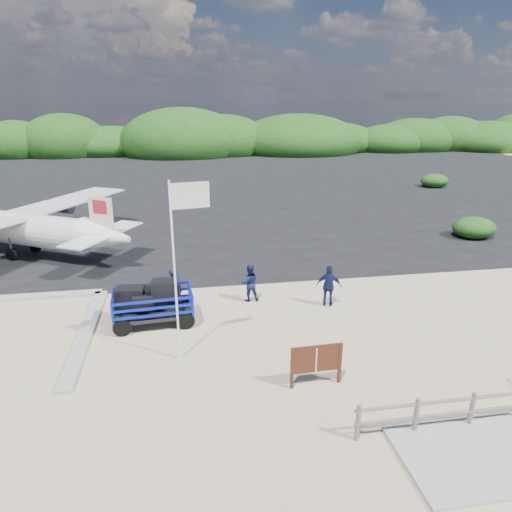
{
  "coord_description": "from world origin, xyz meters",
  "views": [
    {
      "loc": [
        -0.88,
        -13.51,
        7.94
      ],
      "look_at": [
        1.92,
        3.64,
        1.83
      ],
      "focal_mm": 32.0,
      "sensor_mm": 36.0,
      "label": 1
    }
  ],
  "objects_px": {
    "baggage_cart": "(155,324)",
    "crew_b": "(250,283)",
    "signboard": "(315,385)",
    "crew_a": "(174,292)",
    "aircraft_large": "(380,194)",
    "flagpole": "(180,358)",
    "crew_c": "(329,286)"
  },
  "relations": [
    {
      "from": "baggage_cart",
      "to": "crew_b",
      "type": "relative_size",
      "value": 1.97
    },
    {
      "from": "signboard",
      "to": "crew_a",
      "type": "bearing_deg",
      "value": 126.14
    },
    {
      "from": "crew_a",
      "to": "aircraft_large",
      "type": "bearing_deg",
      "value": -150.46
    },
    {
      "from": "baggage_cart",
      "to": "flagpole",
      "type": "relative_size",
      "value": 0.54
    },
    {
      "from": "crew_c",
      "to": "aircraft_large",
      "type": "relative_size",
      "value": 0.11
    },
    {
      "from": "crew_c",
      "to": "signboard",
      "type": "bearing_deg",
      "value": 89.57
    },
    {
      "from": "baggage_cart",
      "to": "crew_c",
      "type": "xyz_separation_m",
      "value": [
        6.79,
        0.47,
        0.85
      ]
    },
    {
      "from": "baggage_cart",
      "to": "crew_a",
      "type": "bearing_deg",
      "value": 30.93
    },
    {
      "from": "flagpole",
      "to": "aircraft_large",
      "type": "distance_m",
      "value": 29.16
    },
    {
      "from": "crew_b",
      "to": "crew_c",
      "type": "distance_m",
      "value": 3.18
    },
    {
      "from": "aircraft_large",
      "to": "baggage_cart",
      "type": "bearing_deg",
      "value": 78.84
    },
    {
      "from": "baggage_cart",
      "to": "crew_b",
      "type": "bearing_deg",
      "value": 16.87
    },
    {
      "from": "signboard",
      "to": "aircraft_large",
      "type": "xyz_separation_m",
      "value": [
        13.24,
        25.68,
        0.0
      ]
    },
    {
      "from": "flagpole",
      "to": "signboard",
      "type": "height_order",
      "value": "flagpole"
    },
    {
      "from": "crew_c",
      "to": "crew_a",
      "type": "bearing_deg",
      "value": 20.45
    },
    {
      "from": "flagpole",
      "to": "signboard",
      "type": "distance_m",
      "value": 4.39
    },
    {
      "from": "flagpole",
      "to": "crew_b",
      "type": "bearing_deg",
      "value": 54.46
    },
    {
      "from": "signboard",
      "to": "aircraft_large",
      "type": "height_order",
      "value": "aircraft_large"
    },
    {
      "from": "crew_a",
      "to": "crew_c",
      "type": "distance_m",
      "value": 6.03
    },
    {
      "from": "flagpole",
      "to": "crew_c",
      "type": "height_order",
      "value": "flagpole"
    },
    {
      "from": "crew_c",
      "to": "flagpole",
      "type": "bearing_deg",
      "value": 48.16
    },
    {
      "from": "signboard",
      "to": "crew_c",
      "type": "distance_m",
      "value": 5.51
    },
    {
      "from": "crew_c",
      "to": "crew_b",
      "type": "bearing_deg",
      "value": 3.06
    },
    {
      "from": "crew_a",
      "to": "crew_b",
      "type": "xyz_separation_m",
      "value": [
        3.0,
        0.92,
        -0.2
      ]
    },
    {
      "from": "baggage_cart",
      "to": "flagpole",
      "type": "height_order",
      "value": "flagpole"
    },
    {
      "from": "crew_a",
      "to": "crew_b",
      "type": "bearing_deg",
      "value": 176.57
    },
    {
      "from": "signboard",
      "to": "crew_b",
      "type": "height_order",
      "value": "crew_b"
    },
    {
      "from": "crew_b",
      "to": "aircraft_large",
      "type": "xyz_separation_m",
      "value": [
        14.26,
        19.62,
        -0.78
      ]
    },
    {
      "from": "crew_a",
      "to": "crew_c",
      "type": "xyz_separation_m",
      "value": [
        6.03,
        -0.07,
        -0.13
      ]
    },
    {
      "from": "baggage_cart",
      "to": "crew_a",
      "type": "distance_m",
      "value": 1.35
    },
    {
      "from": "aircraft_large",
      "to": "crew_b",
      "type": "bearing_deg",
      "value": 83.37
    },
    {
      "from": "baggage_cart",
      "to": "signboard",
      "type": "relative_size",
      "value": 1.89
    }
  ]
}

